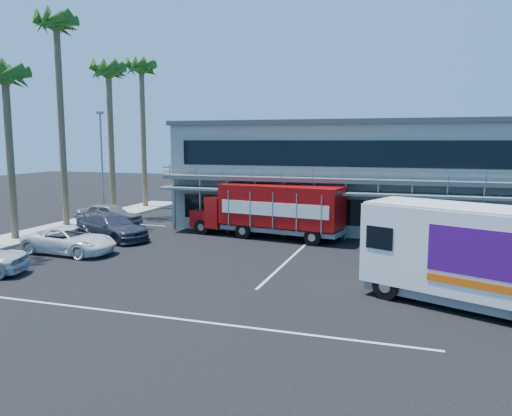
% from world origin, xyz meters
% --- Properties ---
extents(ground, '(120.00, 120.00, 0.00)m').
position_xyz_m(ground, '(0.00, 0.00, 0.00)').
color(ground, black).
rests_on(ground, ground).
extents(building, '(22.40, 12.00, 7.30)m').
position_xyz_m(building, '(3.00, 14.94, 3.66)').
color(building, gray).
rests_on(building, ground).
extents(curb_strip, '(3.00, 32.00, 0.16)m').
position_xyz_m(curb_strip, '(-15.00, 6.00, 0.08)').
color(curb_strip, '#A5A399').
rests_on(curb_strip, ground).
extents(palm_c, '(2.80, 2.80, 10.75)m').
position_xyz_m(palm_c, '(-14.90, 3.00, 9.21)').
color(palm_c, brown).
rests_on(palm_c, ground).
extents(palm_d, '(2.80, 2.80, 14.75)m').
position_xyz_m(palm_d, '(-15.20, 8.00, 12.80)').
color(palm_d, brown).
rests_on(palm_d, ground).
extents(palm_e, '(2.80, 2.80, 12.25)m').
position_xyz_m(palm_e, '(-14.70, 13.00, 10.57)').
color(palm_e, brown).
rests_on(palm_e, ground).
extents(palm_f, '(2.80, 2.80, 13.25)m').
position_xyz_m(palm_f, '(-15.10, 18.50, 11.47)').
color(palm_f, brown).
rests_on(palm_f, ground).
extents(light_pole_far, '(0.50, 0.25, 8.09)m').
position_xyz_m(light_pole_far, '(-14.20, 11.00, 4.50)').
color(light_pole_far, gray).
rests_on(light_pole_far, ground).
extents(red_truck, '(10.02, 3.79, 3.30)m').
position_xyz_m(red_truck, '(-0.47, 8.61, 1.81)').
color(red_truck, '#A00D0C').
rests_on(red_truck, ground).
extents(white_van, '(7.95, 5.31, 3.68)m').
position_xyz_m(white_van, '(9.99, -1.63, 1.95)').
color(white_van, white).
rests_on(white_van, ground).
extents(parked_car_c, '(5.22, 2.64, 1.42)m').
position_xyz_m(parked_car_c, '(-9.50, 1.17, 0.71)').
color(parked_car_c, white).
rests_on(parked_car_c, ground).
extents(parked_car_d, '(5.74, 3.79, 1.55)m').
position_xyz_m(parked_car_d, '(-9.50, 5.01, 0.77)').
color(parked_car_d, '#2E303D').
rests_on(parked_car_d, ground).
extents(parked_car_e, '(4.80, 2.09, 1.61)m').
position_xyz_m(parked_car_e, '(-12.50, 9.21, 0.81)').
color(parked_car_e, slate).
rests_on(parked_car_e, ground).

